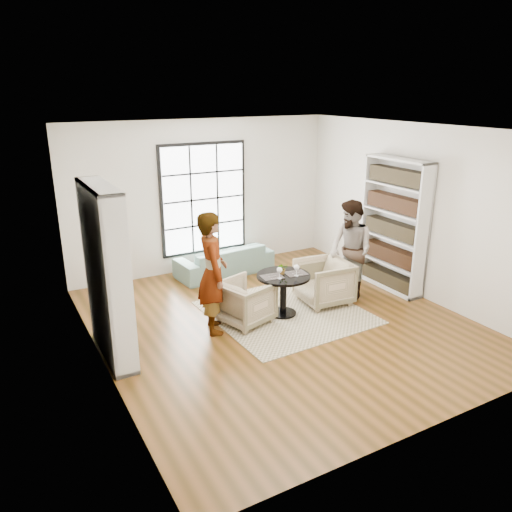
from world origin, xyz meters
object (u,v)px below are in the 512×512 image
sofa (224,260)px  wine_glass_right (297,268)px  armchair_right (324,282)px  wine_glass_left (280,270)px  person_left (213,273)px  person_right (351,250)px  armchair_left (245,302)px  pedestal_table (283,286)px  flower_centerpiece (282,268)px

sofa → wine_glass_right: 2.41m
armchair_right → wine_glass_left: (-1.01, -0.17, 0.45)m
person_left → person_right: bearing=-74.5°
person_left → wine_glass_right: person_left is taller
armchair_left → pedestal_table: bearing=-111.7°
armchair_left → flower_centerpiece: flower_centerpiece is taller
person_left → wine_glass_left: person_left is taller
wine_glass_left → flower_centerpiece: size_ratio=1.00×
wine_glass_left → armchair_left: bearing=163.8°
armchair_left → person_right: person_right is taller
pedestal_table → flower_centerpiece: 0.29m
armchair_right → wine_glass_right: (-0.71, -0.21, 0.45)m
sofa → person_right: 2.63m
wine_glass_right → person_left: bearing=172.2°
pedestal_table → armchair_right: bearing=4.5°
person_right → flower_centerpiece: person_right is taller
sofa → armchair_left: bearing=67.5°
sofa → wine_glass_right: bearing=88.6°
wine_glass_left → sofa: bearing=86.7°
sofa → armchair_right: armchair_right is taller
wine_glass_right → person_right: bearing=9.3°
pedestal_table → person_left: 1.29m
person_right → flower_centerpiece: 1.41m
armchair_right → wine_glass_right: size_ratio=4.37×
wine_glass_left → wine_glass_right: bearing=-6.4°
wine_glass_right → flower_centerpiece: 0.24m
sofa → person_left: (-1.21, -2.15, 0.65)m
sofa → armchair_right: size_ratio=2.32×
armchair_left → person_right: (2.08, 0.02, 0.52)m
sofa → person_right: size_ratio=1.12×
sofa → person_left: person_left is taller
armchair_right → flower_centerpiece: bearing=-83.6°
pedestal_table → person_right: size_ratio=0.50×
sofa → armchair_left: 2.25m
pedestal_table → armchair_right: 0.88m
flower_centerpiece → wine_glass_left: bearing=-134.2°
flower_centerpiece → armchair_right: bearing=1.3°
person_right → armchair_left: bearing=-89.5°
armchair_right → person_left: person_left is taller
person_left → flower_centerpiece: size_ratio=9.80×
armchair_right → person_right: (0.55, 0.00, 0.49)m
pedestal_table → armchair_right: (0.86, 0.07, -0.12)m
person_left → flower_centerpiece: (1.23, 0.00, -0.14)m
sofa → armchair_right: 2.31m
armchair_right → wine_glass_right: wine_glass_right is taller
armchair_left → person_right: bearing=-106.9°
flower_centerpiece → pedestal_table: bearing=-100.0°
wine_glass_left → wine_glass_right: (0.30, -0.03, 0.00)m
pedestal_table → armchair_left: (-0.67, 0.05, -0.16)m
wine_glass_left → flower_centerpiece: bearing=45.8°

